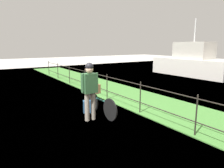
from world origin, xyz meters
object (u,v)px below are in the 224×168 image
object	(u,v)px
wooden_crate	(94,88)
backpack_on_paving	(88,107)
moored_boat_mid	(193,63)
cyclist_person	(90,86)
terrier_dog	(94,82)
bicycle_main	(100,105)

from	to	relation	value
wooden_crate	backpack_on_paving	size ratio (longest dim) A/B	0.98
wooden_crate	moored_boat_mid	bearing A→B (deg)	109.04
backpack_on_paving	cyclist_person	bearing A→B (deg)	-87.57
terrier_dog	backpack_on_paving	size ratio (longest dim) A/B	0.79
backpack_on_paving	moored_boat_mid	distance (m)	10.60
bicycle_main	cyclist_person	bearing A→B (deg)	-68.03
wooden_crate	cyclist_person	xyz separation A→B (m)	(0.56, -0.44, 0.20)
moored_boat_mid	cyclist_person	bearing A→B (deg)	-68.95
cyclist_person	moored_boat_mid	world-z (taller)	moored_boat_mid
cyclist_person	moored_boat_mid	xyz separation A→B (m)	(-3.96, 10.28, -0.13)
terrier_dog	cyclist_person	bearing A→B (deg)	-39.29
bicycle_main	wooden_crate	size ratio (longest dim) A/B	4.32
bicycle_main	wooden_crate	bearing A→B (deg)	-178.60
wooden_crate	backpack_on_paving	bearing A→B (deg)	-112.56
terrier_dog	backpack_on_paving	bearing A→B (deg)	-118.15
bicycle_main	moored_boat_mid	xyz separation A→B (m)	(-3.78, 9.84, 0.53)
wooden_crate	moored_boat_mid	size ratio (longest dim) A/B	0.07
bicycle_main	backpack_on_paving	bearing A→B (deg)	-155.27
terrier_dog	backpack_on_paving	world-z (taller)	terrier_dog
terrier_dog	moored_boat_mid	size ratio (longest dim) A/B	0.06
bicycle_main	wooden_crate	distance (m)	0.59
moored_boat_mid	bicycle_main	bearing A→B (deg)	-69.00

